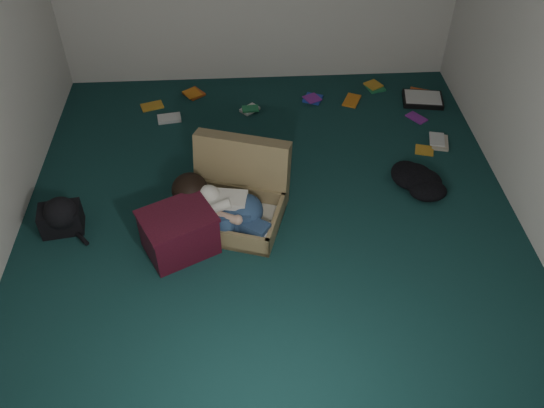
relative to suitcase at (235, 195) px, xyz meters
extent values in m
plane|color=#133836|center=(0.28, -0.16, -0.17)|extent=(4.50, 4.50, 0.00)
plane|color=silver|center=(0.28, -2.41, 1.13)|extent=(4.50, 0.00, 4.50)
cube|color=#8E794E|center=(-0.05, -0.15, -0.08)|extent=(0.91, 0.77, 0.18)
cube|color=silver|center=(-0.05, -0.15, -0.13)|extent=(0.83, 0.68, 0.02)
cube|color=#8E794E|center=(0.06, 0.19, 0.11)|extent=(0.82, 0.46, 0.57)
cube|color=silver|center=(-0.08, -0.16, 0.02)|extent=(0.36, 0.24, 0.25)
sphere|color=tan|center=(-0.32, -0.12, 0.08)|extent=(0.21, 0.21, 0.21)
ellipsoid|color=black|center=(-0.35, -0.05, 0.12)|extent=(0.28, 0.29, 0.24)
ellipsoid|color=navy|center=(0.09, -0.20, 0.02)|extent=(0.26, 0.29, 0.24)
cube|color=navy|center=(-0.03, -0.29, 0.00)|extent=(0.30, 0.17, 0.16)
cube|color=navy|center=(0.12, -0.35, -0.02)|extent=(0.30, 0.26, 0.12)
sphere|color=white|center=(0.23, -0.35, -0.05)|extent=(0.12, 0.12, 0.12)
sphere|color=white|center=(0.21, -0.43, -0.06)|extent=(0.11, 0.11, 0.11)
cylinder|color=tan|center=(-0.07, -0.32, 0.07)|extent=(0.21, 0.12, 0.07)
cube|color=#430D1C|center=(-0.42, -0.40, -0.01)|extent=(0.62, 0.57, 0.33)
cube|color=#430D1C|center=(-0.42, -0.40, 0.17)|extent=(0.65, 0.60, 0.02)
cube|color=black|center=(1.93, 1.51, -0.15)|extent=(0.44, 0.36, 0.05)
cube|color=white|center=(1.93, 1.51, -0.12)|extent=(0.40, 0.31, 0.01)
cube|color=gold|center=(-0.83, 1.57, -0.16)|extent=(0.19, 0.14, 0.02)
cube|color=#BE4B19|center=(-0.42, 1.78, -0.16)|extent=(0.24, 0.23, 0.02)
cube|color=silver|center=(0.16, 1.45, -0.16)|extent=(0.19, 0.22, 0.02)
cube|color=#2143B7|center=(0.81, 1.61, -0.16)|extent=(0.20, 0.23, 0.02)
cube|color=orange|center=(1.21, 1.56, -0.16)|extent=(0.23, 0.22, 0.02)
cube|color=#24864E|center=(1.50, 1.79, -0.16)|extent=(0.20, 0.16, 0.02)
cube|color=purple|center=(1.80, 1.21, -0.16)|extent=(0.23, 0.23, 0.02)
cube|color=beige|center=(1.92, 0.80, -0.16)|extent=(0.17, 0.21, 0.02)
cube|color=gold|center=(1.74, 0.69, -0.16)|extent=(0.21, 0.23, 0.02)
cube|color=#BE4B19|center=(1.92, 1.64, -0.16)|extent=(0.23, 0.21, 0.02)
cube|color=silver|center=(-0.64, 1.34, -0.16)|extent=(0.21, 0.17, 0.02)
camera|label=1|loc=(0.09, -3.42, 3.09)|focal=38.00mm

